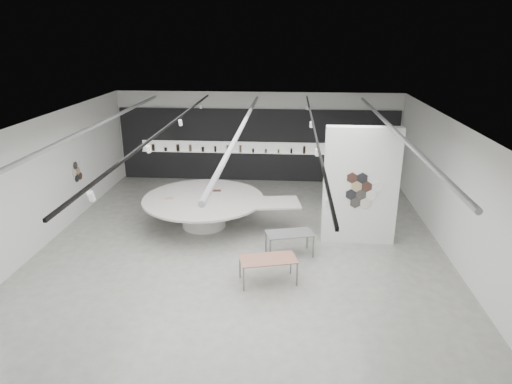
# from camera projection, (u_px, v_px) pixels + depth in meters

# --- Properties ---
(room) EXTENTS (12.02, 14.02, 3.82)m
(room) POSITION_uv_depth(u_px,v_px,m) (237.00, 185.00, 12.80)
(room) COLOR #9F9F96
(room) RESTS_ON ground
(back_wall_display) EXTENTS (11.80, 0.27, 3.10)m
(back_wall_display) POSITION_uv_depth(u_px,v_px,m) (256.00, 146.00, 19.50)
(back_wall_display) COLOR black
(back_wall_display) RESTS_ON ground
(partition_column) EXTENTS (2.20, 0.38, 3.60)m
(partition_column) POSITION_uv_depth(u_px,v_px,m) (361.00, 186.00, 13.58)
(partition_column) COLOR white
(partition_column) RESTS_ON ground
(display_island) EXTENTS (5.47, 4.50, 1.02)m
(display_island) POSITION_uv_depth(u_px,v_px,m) (206.00, 208.00, 15.06)
(display_island) COLOR white
(display_island) RESTS_ON ground
(sample_table_wood) EXTENTS (1.58, 1.06, 0.68)m
(sample_table_wood) POSITION_uv_depth(u_px,v_px,m) (268.00, 260.00, 11.67)
(sample_table_wood) COLOR #A86C57
(sample_table_wood) RESTS_ON ground
(sample_table_stone) EXTENTS (1.47, 0.99, 0.69)m
(sample_table_stone) POSITION_uv_depth(u_px,v_px,m) (290.00, 235.00, 13.12)
(sample_table_stone) COLOR slate
(sample_table_stone) RESTS_ON ground
(kitchen_counter) EXTENTS (1.60, 0.69, 1.24)m
(kitchen_counter) POSITION_uv_depth(u_px,v_px,m) (342.00, 175.00, 19.20)
(kitchen_counter) COLOR white
(kitchen_counter) RESTS_ON ground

